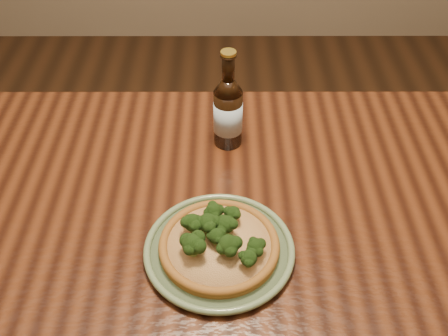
{
  "coord_description": "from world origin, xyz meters",
  "views": [
    {
      "loc": [
        0.05,
        -0.65,
        1.57
      ],
      "look_at": [
        0.05,
        0.16,
        0.82
      ],
      "focal_mm": 42.0,
      "sensor_mm": 36.0,
      "label": 1
    }
  ],
  "objects_px": {
    "table": "(200,241)",
    "beer_bottle": "(228,111)",
    "plate": "(219,250)",
    "pizza": "(219,243)"
  },
  "relations": [
    {
      "from": "plate",
      "to": "beer_bottle",
      "type": "bearing_deg",
      "value": 86.76
    },
    {
      "from": "plate",
      "to": "beer_bottle",
      "type": "height_order",
      "value": "beer_bottle"
    },
    {
      "from": "table",
      "to": "beer_bottle",
      "type": "xyz_separation_m",
      "value": [
        0.06,
        0.23,
        0.19
      ]
    },
    {
      "from": "plate",
      "to": "beer_bottle",
      "type": "xyz_separation_m",
      "value": [
        0.02,
        0.34,
        0.08
      ]
    },
    {
      "from": "table",
      "to": "plate",
      "type": "xyz_separation_m",
      "value": [
        0.04,
        -0.11,
        0.1
      ]
    },
    {
      "from": "plate",
      "to": "beer_bottle",
      "type": "distance_m",
      "value": 0.35
    },
    {
      "from": "table",
      "to": "plate",
      "type": "height_order",
      "value": "plate"
    },
    {
      "from": "pizza",
      "to": "beer_bottle",
      "type": "xyz_separation_m",
      "value": [
        0.02,
        0.34,
        0.06
      ]
    },
    {
      "from": "beer_bottle",
      "to": "pizza",
      "type": "bearing_deg",
      "value": -89.73
    },
    {
      "from": "plate",
      "to": "pizza",
      "type": "bearing_deg",
      "value": 121.37
    }
  ]
}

